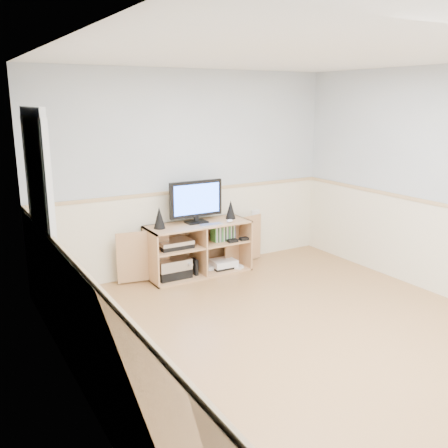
{
  "coord_description": "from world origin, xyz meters",
  "views": [
    {
      "loc": [
        -2.77,
        -3.32,
        2.14
      ],
      "look_at": [
        -0.11,
        1.2,
        0.82
      ],
      "focal_mm": 40.0,
      "sensor_mm": 36.0,
      "label": 1
    }
  ],
  "objects_px": {
    "media_cabinet": "(196,247)",
    "game_consoles": "(222,264)",
    "monitor": "(196,200)",
    "keyboard": "(211,224)"
  },
  "relations": [
    {
      "from": "media_cabinet",
      "to": "monitor",
      "type": "relative_size",
      "value": 2.92
    },
    {
      "from": "game_consoles",
      "to": "keyboard",
      "type": "bearing_deg",
      "value": -151.06
    },
    {
      "from": "monitor",
      "to": "keyboard",
      "type": "xyz_separation_m",
      "value": [
        0.1,
        -0.19,
        -0.28
      ]
    },
    {
      "from": "media_cabinet",
      "to": "game_consoles",
      "type": "distance_m",
      "value": 0.43
    },
    {
      "from": "media_cabinet",
      "to": "game_consoles",
      "type": "height_order",
      "value": "media_cabinet"
    },
    {
      "from": "media_cabinet",
      "to": "keyboard",
      "type": "distance_m",
      "value": 0.39
    },
    {
      "from": "monitor",
      "to": "keyboard",
      "type": "relative_size",
      "value": 2.48
    },
    {
      "from": "keyboard",
      "to": "game_consoles",
      "type": "relative_size",
      "value": 0.62
    },
    {
      "from": "monitor",
      "to": "game_consoles",
      "type": "bearing_deg",
      "value": -10.27
    },
    {
      "from": "monitor",
      "to": "game_consoles",
      "type": "xyz_separation_m",
      "value": [
        0.33,
        -0.06,
        -0.87
      ]
    }
  ]
}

